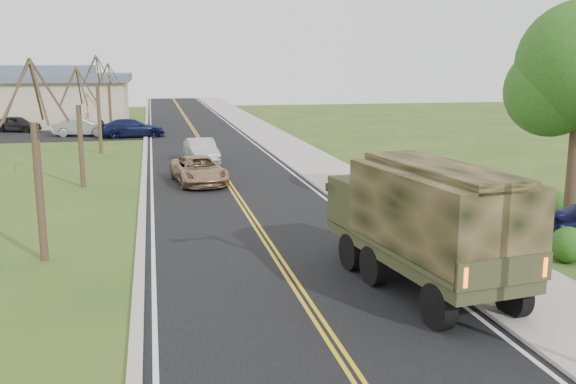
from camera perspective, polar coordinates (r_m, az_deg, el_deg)
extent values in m
cube|color=black|center=(50.41, -7.81, 4.59)|extent=(8.00, 120.00, 0.01)
cube|color=#9E998E|center=(50.87, -3.13, 4.80)|extent=(0.30, 120.00, 0.12)
cube|color=#9E998E|center=(51.17, -1.19, 4.85)|extent=(3.20, 120.00, 0.10)
cube|color=#9E998E|center=(50.27, -12.55, 4.46)|extent=(0.30, 120.00, 0.10)
cylinder|color=#38281C|center=(24.95, 24.07, 2.58)|extent=(0.44, 0.44, 5.04)
sphere|color=#234914|center=(24.68, 22.33, 8.31)|extent=(3.24, 3.24, 3.24)
cylinder|color=#38281C|center=(20.57, -21.21, -0.09)|extent=(0.24, 0.24, 4.20)
cylinder|color=#38281C|center=(20.28, -20.44, 8.45)|extent=(1.01, 0.33, 1.90)
cylinder|color=#38281C|center=(20.83, -21.45, 8.22)|extent=(0.13, 1.29, 1.74)
cylinder|color=#38281C|center=(20.48, -23.03, 8.28)|extent=(0.98, 0.43, 1.90)
cylinder|color=#38281C|center=(19.83, -23.16, 7.97)|extent=(0.79, 1.05, 1.77)
cylinder|color=#38281C|center=(19.77, -21.26, 8.33)|extent=(0.58, 0.90, 1.90)
cylinder|color=#38281C|center=(32.35, -17.93, 3.87)|extent=(0.24, 0.24, 3.96)
cylinder|color=#38281C|center=(32.20, -17.42, 8.97)|extent=(0.96, 0.32, 1.79)
cylinder|color=#38281C|center=(32.70, -18.08, 8.83)|extent=(0.12, 1.22, 1.65)
cylinder|color=#38281C|center=(32.34, -18.99, 8.88)|extent=(0.93, 0.41, 1.79)
cylinder|color=#38281C|center=(31.72, -18.99, 8.71)|extent=(0.75, 0.99, 1.67)
cylinder|color=#38281C|center=(31.71, -17.86, 8.92)|extent=(0.55, 0.85, 1.80)
cylinder|color=#38281C|center=(44.21, -16.42, 6.17)|extent=(0.24, 0.24, 4.44)
cylinder|color=#38281C|center=(44.16, -15.99, 10.35)|extent=(1.07, 0.35, 2.00)
cylinder|color=#38281C|center=(44.71, -16.55, 10.22)|extent=(0.13, 1.36, 1.84)
cylinder|color=#38281C|center=(44.28, -17.28, 10.28)|extent=(1.03, 0.46, 2.00)
cylinder|color=#38281C|center=(43.59, -17.25, 10.16)|extent=(0.83, 1.10, 1.87)
cylinder|color=#38281C|center=(43.60, -16.33, 10.32)|extent=(0.61, 0.95, 2.01)
cylinder|color=#38281C|center=(56.16, -15.53, 7.06)|extent=(0.24, 0.24, 4.08)
cylinder|color=#38281C|center=(56.13, -15.21, 10.09)|extent=(0.99, 0.33, 1.84)
cylinder|color=#38281C|center=(56.63, -15.62, 10.00)|extent=(0.13, 1.25, 1.69)
cylinder|color=#38281C|center=(56.24, -16.14, 10.04)|extent=(0.95, 0.42, 1.85)
cylinder|color=#38281C|center=(55.60, -16.11, 9.95)|extent=(0.77, 1.02, 1.72)
cylinder|color=#38281C|center=(55.62, -15.44, 10.07)|extent=(0.57, 0.88, 1.85)
cube|color=tan|center=(67.19, -22.78, 7.30)|extent=(20.00, 12.00, 4.20)
cube|color=#475466|center=(67.09, -22.94, 9.34)|extent=(21.00, 13.00, 0.70)
cube|color=#475466|center=(67.08, -22.99, 9.94)|extent=(14.00, 8.00, 0.90)
cube|color=black|center=(56.60, -18.46, 4.86)|extent=(18.00, 10.00, 0.02)
cylinder|color=black|center=(15.07, 13.21, -9.87)|extent=(0.49, 1.12, 1.08)
cylinder|color=black|center=(16.24, 19.40, -8.65)|extent=(0.49, 1.12, 1.08)
cylinder|color=black|center=(17.62, 7.62, -6.50)|extent=(0.49, 1.12, 1.08)
cylinder|color=black|center=(18.63, 13.29, -5.72)|extent=(0.49, 1.12, 1.08)
cylinder|color=black|center=(18.79, 5.68, -5.31)|extent=(0.49, 1.12, 1.08)
cylinder|color=black|center=(19.74, 11.11, -4.64)|extent=(0.49, 1.12, 1.08)
cube|color=#35381E|center=(17.48, 11.57, -5.10)|extent=(3.29, 7.14, 0.34)
cube|color=#35381E|center=(19.38, 7.82, -0.79)|extent=(2.59, 2.17, 1.38)
cube|color=black|center=(20.11, 6.67, 0.26)|extent=(2.15, 0.38, 0.69)
cube|color=#35381E|center=(16.73, 13.09, -5.04)|extent=(3.15, 5.50, 0.15)
cube|color=black|center=(16.48, 13.26, -1.59)|extent=(3.15, 5.50, 1.96)
cube|color=black|center=(16.28, 13.42, 1.95)|extent=(2.28, 5.37, 0.25)
cube|color=#35381E|center=(14.66, 18.69, -6.72)|extent=(2.45, 0.46, 0.64)
cube|color=#FF590C|center=(14.01, 15.51, -7.36)|extent=(0.10, 0.05, 0.44)
cube|color=#FF590C|center=(15.26, 21.88, -6.23)|extent=(0.10, 0.05, 0.44)
imported|color=#9C7C58|center=(32.15, -7.94, 1.93)|extent=(2.85, 5.13, 1.36)
imported|color=#BAB9BF|center=(38.69, -7.71, 3.61)|extent=(1.94, 4.54, 1.46)
imported|color=black|center=(60.63, -22.98, 5.60)|extent=(4.44, 3.07, 1.40)
imported|color=#A5A5AA|center=(55.22, -17.81, 5.53)|extent=(4.75, 2.10, 1.52)
imported|color=#0E1334|center=(53.31, -13.68, 5.54)|extent=(5.35, 2.75, 1.49)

